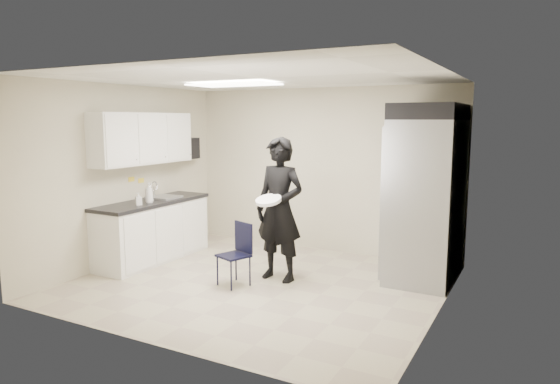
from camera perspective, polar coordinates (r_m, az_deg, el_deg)
The scene contains 21 objects.
floor at distance 6.57m, azimuth -2.50°, elevation -10.38°, with size 4.50×4.50×0.00m, color tan.
ceiling at distance 6.24m, azimuth -2.65°, elevation 12.85°, with size 4.50×4.50×0.00m, color white.
back_wall at distance 8.05m, azimuth 4.72°, elevation 2.55°, with size 4.50×4.50×0.00m, color beige.
left_wall at distance 7.67m, azimuth -17.20°, elevation 1.91°, with size 4.00×4.00×0.00m, color beige.
right_wall at distance 5.49m, azimuth 18.07°, elevation -0.53°, with size 4.00×4.00×0.00m, color beige.
ceiling_panel at distance 6.90m, azimuth -5.29°, elevation 12.15°, with size 1.20×0.60×0.02m, color white.
lower_counter at distance 7.74m, azimuth -14.31°, elevation -4.44°, with size 0.60×1.90×0.86m, color silver.
countertop at distance 7.66m, azimuth -14.43°, elevation -1.12°, with size 0.64×1.95×0.05m, color black.
sink at distance 7.83m, azimuth -13.08°, elevation -0.98°, with size 0.42×0.40×0.14m, color gray.
faucet at distance 7.94m, azimuth -14.20°, elevation 0.20°, with size 0.02×0.02×0.24m, color silver.
upper_cabinets at distance 7.65m, azimuth -15.38°, elevation 5.92°, with size 0.35×1.80×0.75m, color silver.
towel_dispenser at distance 8.57m, azimuth -10.34°, elevation 4.94°, with size 0.22×0.30×0.35m, color black.
notice_sticker_left at distance 7.74m, azimuth -16.62°, elevation 1.40°, with size 0.00×0.12×0.07m, color yellow.
notice_sticker_right at distance 7.89m, azimuth -15.59°, elevation 1.27°, with size 0.00×0.12×0.07m, color yellow.
commercial_fridge at distance 6.84m, azimuth 16.41°, elevation -0.89°, with size 0.80×1.35×2.10m, color gray.
fridge_compressor at distance 6.76m, azimuth 16.81°, elevation 8.77°, with size 0.80×1.35×0.20m, color black.
folding_chair at distance 6.40m, azimuth -5.34°, elevation -7.27°, with size 0.35×0.35×0.78m, color black.
man_tuxedo at distance 6.50m, azimuth -0.06°, elevation -2.00°, with size 0.69×0.46×1.88m, color black.
bucket_lid at distance 6.27m, azimuth -1.32°, elevation -0.94°, with size 0.33×0.33×0.04m, color white.
soap_bottle_a at distance 7.41m, azimuth -14.73°, elevation -0.08°, with size 0.11×0.11×0.29m, color white.
soap_bottle_b at distance 7.26m, azimuth -15.86°, elevation -0.76°, with size 0.08×0.08×0.18m, color silver.
Camera 1 is at (3.18, -5.35, 2.11)m, focal length 32.00 mm.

